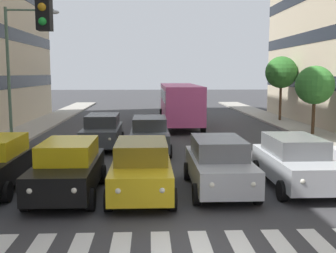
{
  "coord_description": "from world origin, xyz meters",
  "views": [
    {
      "loc": [
        1.15,
        8.24,
        3.83
      ],
      "look_at": [
        0.4,
        -7.77,
        1.77
      ],
      "focal_mm": 44.12,
      "sensor_mm": 36.0,
      "label": 1
    }
  ],
  "objects": [
    {
      "name": "street_lamp_right",
      "position": [
        8.06,
        -13.96,
        4.48
      ],
      "size": [
        2.84,
        0.28,
        7.08
      ],
      "color": "#4C6B56",
      "rests_on": "sidewalk_right"
    },
    {
      "name": "car_3",
      "position": [
        1.39,
        -4.45,
        0.89
      ],
      "size": [
        2.02,
        4.44,
        1.72
      ],
      "color": "gold",
      "rests_on": "ground_plane"
    },
    {
      "name": "street_tree_2",
      "position": [
        -8.87,
        -16.31,
        3.12
      ],
      "size": [
        2.33,
        2.33,
        4.15
      ],
      "color": "#513823",
      "rests_on": "sidewalk_left"
    },
    {
      "name": "car_row2_1",
      "position": [
        1.12,
        -11.65,
        0.89
      ],
      "size": [
        2.02,
        4.44,
        1.72
      ],
      "color": "#474C51",
      "rests_on": "ground_plane"
    },
    {
      "name": "car_4",
      "position": [
        3.69,
        -4.55,
        0.89
      ],
      "size": [
        2.02,
        4.44,
        1.72
      ],
      "color": "black",
      "rests_on": "ground_plane"
    },
    {
      "name": "bus_behind_traffic",
      "position": [
        -1.13,
        -21.97,
        1.86
      ],
      "size": [
        2.78,
        10.5,
        3.0
      ],
      "color": "#DB5193",
      "rests_on": "ground_plane"
    },
    {
      "name": "street_tree_3",
      "position": [
        -9.27,
        -23.96,
        3.91
      ],
      "size": [
        2.49,
        2.49,
        5.02
      ],
      "color": "#513823",
      "rests_on": "sidewalk_left"
    },
    {
      "name": "car_1",
      "position": [
        -3.76,
        -5.15,
        0.89
      ],
      "size": [
        2.02,
        4.44,
        1.72
      ],
      "color": "#B2B7BC",
      "rests_on": "ground_plane"
    },
    {
      "name": "car_2",
      "position": [
        -1.13,
        -4.91,
        0.89
      ],
      "size": [
        2.02,
        4.44,
        1.72
      ],
      "color": "#B2B7BC",
      "rests_on": "ground_plane"
    },
    {
      "name": "car_row2_0",
      "position": [
        3.55,
        -12.99,
        0.89
      ],
      "size": [
        2.02,
        4.44,
        1.72
      ],
      "color": "#474C51",
      "rests_on": "ground_plane"
    }
  ]
}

